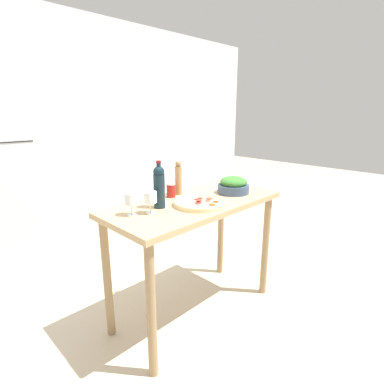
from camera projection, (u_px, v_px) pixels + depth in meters
name	position (u px, v px, depth m)	size (l,w,h in m)	color
ground_plane	(195.00, 310.00, 2.36)	(14.00, 14.00, 0.00)	#BCAD93
wall_back	(65.00, 131.00, 3.46)	(6.40, 0.06, 2.60)	silver
prep_counter	(195.00, 219.00, 2.16)	(1.31, 0.60, 0.90)	tan
wine_bottle	(159.00, 186.00, 1.94)	(0.08, 0.08, 0.31)	#142833
wine_glass_near	(150.00, 198.00, 1.84)	(0.08, 0.08, 0.14)	silver
wine_glass_far	(131.00, 199.00, 1.81)	(0.08, 0.08, 0.14)	silver
pepper_mill	(178.00, 178.00, 2.26)	(0.05, 0.05, 0.26)	#AD7F51
salad_bowl	(233.00, 185.00, 2.32)	(0.24, 0.24, 0.13)	#384C6B
homemade_pizza	(199.00, 202.00, 2.03)	(0.36, 0.36, 0.04)	beige
salt_canister	(171.00, 190.00, 2.20)	(0.07, 0.07, 0.11)	#B2231E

